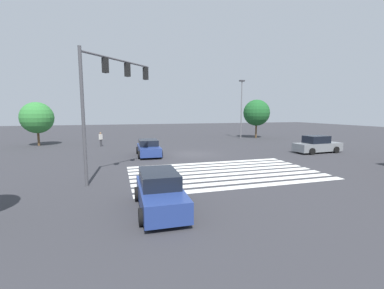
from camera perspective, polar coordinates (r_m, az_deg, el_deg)
The scene contains 10 objects.
ground_plane at distance 24.57m, azimuth 0.00°, elevation -2.15°, with size 123.26×123.26×0.00m, color #333338.
crosswalk_markings at distance 17.37m, azimuth 7.36°, elevation -6.18°, with size 12.47×7.25×0.01m.
traffic_signal_mast at distance 16.05m, azimuth -18.17°, elevation 11.81°, with size 4.08×4.08×7.39m.
car_0 at distance 28.22m, azimuth 26.04°, elevation -0.10°, with size 4.95×2.15×1.69m.
car_1 at distance 23.95m, azimuth -9.61°, elevation -0.80°, with size 2.19×4.45×1.47m.
car_2 at distance 10.90m, azimuth -7.16°, elevation -10.36°, with size 2.00×4.34×1.55m.
pedestrian at distance 31.84m, azimuth -19.62°, elevation 1.26°, with size 0.41×0.41×1.65m.
street_light_pole_a at distance 39.63m, azimuth 10.94°, elevation 8.79°, with size 0.80×0.36×8.69m.
tree_corner_b at distance 35.49m, azimuth -31.19°, elevation 5.10°, with size 3.68×3.68×5.17m.
tree_corner_c at distance 40.85m, azimuth 14.15°, elevation 6.86°, with size 3.99×3.99×5.88m.
Camera 1 is at (-6.87, -23.24, 4.03)m, focal length 24.00 mm.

